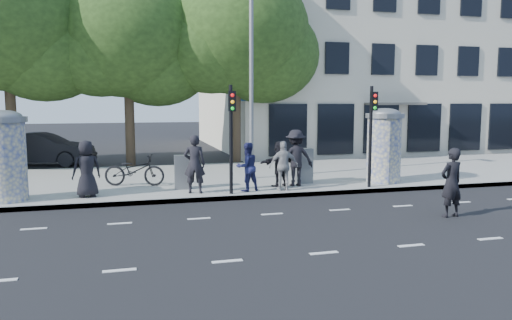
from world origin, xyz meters
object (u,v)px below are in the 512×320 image
object	(u,v)px
ped_a	(87,169)
ped_b	(195,164)
man_road	(451,183)
cabinet_right	(304,166)
ad_column_right	(384,143)
cabinet_left	(183,172)
ped_e	(284,166)
bicycle	(134,170)
traffic_pole_far	(372,126)
ped_c	(247,167)
car_mid	(43,149)
street_lamp	(252,53)
ped_f	(280,164)
traffic_pole_near	(231,128)
ad_column_left	(4,154)
ped_d	(296,158)

from	to	relation	value
ped_a	ped_b	world-z (taller)	ped_b
man_road	cabinet_right	distance (m)	5.79
ad_column_right	cabinet_left	size ratio (longest dim) A/B	2.37
ped_e	bicycle	bearing A→B (deg)	-18.74
traffic_pole_far	ped_c	bearing A→B (deg)	174.76
ad_column_right	bicycle	world-z (taller)	ad_column_right
ped_a	ped_c	world-z (taller)	ped_a
ped_b	bicycle	size ratio (longest dim) A/B	0.91
ped_a	car_mid	size ratio (longest dim) A/B	0.37
street_lamp	traffic_pole_far	bearing A→B (deg)	-39.88
bicycle	cabinet_left	size ratio (longest dim) A/B	1.84
car_mid	bicycle	bearing A→B (deg)	-138.60
traffic_pole_far	bicycle	distance (m)	8.20
ped_a	ped_c	bearing A→B (deg)	161.44
ped_e	cabinet_left	world-z (taller)	ped_e
ped_f	ped_b	bearing A→B (deg)	-12.46
ped_a	car_mid	xyz separation A→B (m)	(-2.58, 9.62, -0.25)
ped_c	man_road	bearing A→B (deg)	120.99
street_lamp	man_road	world-z (taller)	street_lamp
traffic_pole_near	bicycle	bearing A→B (deg)	140.56
ad_column_left	ped_f	distance (m)	8.53
traffic_pole_near	ped_d	size ratio (longest dim) A/B	1.76
ad_column_left	bicycle	distance (m)	4.15
cabinet_right	ped_e	bearing A→B (deg)	-126.78
traffic_pole_near	car_mid	bearing A→B (deg)	123.92
ped_a	man_road	xyz separation A→B (m)	(9.42, -4.59, -0.10)
ad_column_right	street_lamp	distance (m)	5.81
ped_b	ad_column_right	bearing A→B (deg)	-161.17
traffic_pole_near	ped_d	world-z (taller)	traffic_pole_near
street_lamp	ped_f	world-z (taller)	street_lamp
traffic_pole_far	cabinet_left	size ratio (longest dim) A/B	3.04
street_lamp	bicycle	size ratio (longest dim) A/B	3.89
traffic_pole_near	cabinet_right	world-z (taller)	traffic_pole_near
ped_e	ad_column_left	bearing A→B (deg)	2.99
street_lamp	cabinet_right	distance (m)	4.53
ad_column_left	ad_column_right	world-z (taller)	same
ped_f	car_mid	world-z (taller)	ped_f
street_lamp	ped_e	bearing A→B (deg)	-82.15
ped_f	cabinet_left	bearing A→B (deg)	-28.71
ad_column_left	street_lamp	world-z (taller)	street_lamp
traffic_pole_near	ped_e	bearing A→B (deg)	5.15
cabinet_right	street_lamp	bearing A→B (deg)	144.00
cabinet_right	ped_d	bearing A→B (deg)	-127.48
ped_f	ad_column_left	bearing A→B (deg)	-20.09
ped_c	traffic_pole_near	bearing A→B (deg)	17.50
ped_f	man_road	distance (m)	5.81
ad_column_right	ped_d	bearing A→B (deg)	179.66
ad_column_right	traffic_pole_far	world-z (taller)	traffic_pole_far
ad_column_left	man_road	xyz separation A→B (m)	(11.68, -4.62, -0.62)
bicycle	traffic_pole_far	bearing A→B (deg)	-91.89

